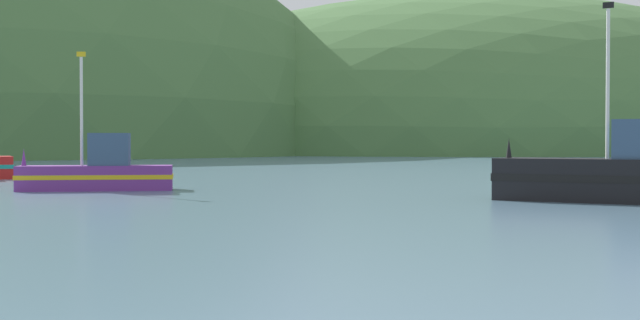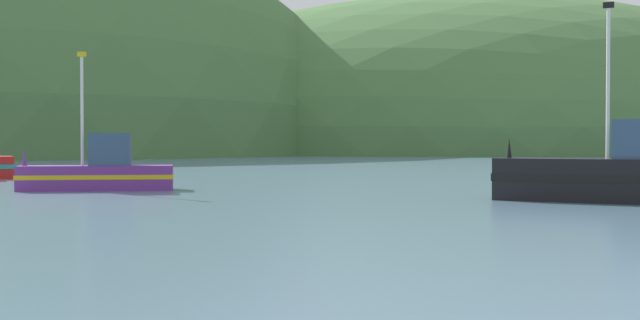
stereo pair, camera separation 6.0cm
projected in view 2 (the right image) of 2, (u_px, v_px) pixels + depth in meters
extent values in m
ellipsoid|color=#47703D|center=(454.00, 151.00, 161.94)|extent=(136.61, 109.28, 54.87)
cube|color=#6B2D84|center=(96.00, 178.00, 36.16)|extent=(6.35, 3.39, 1.01)
cube|color=gold|center=(96.00, 177.00, 36.16)|extent=(6.41, 3.43, 0.18)
cone|color=#6B2D84|center=(24.00, 157.00, 35.74)|extent=(0.25, 0.25, 0.70)
cube|color=#334C6B|center=(110.00, 149.00, 36.21)|extent=(1.97, 1.90, 1.32)
cylinder|color=silver|center=(82.00, 111.00, 36.02)|extent=(0.12, 0.12, 4.39)
cube|color=gold|center=(82.00, 54.00, 35.97)|extent=(0.35, 0.13, 0.20)
cube|color=black|center=(602.00, 180.00, 29.42)|extent=(7.17, 4.33, 1.43)
cube|color=black|center=(602.00, 178.00, 29.41)|extent=(7.24, 4.37, 0.26)
cone|color=black|center=(509.00, 148.00, 30.92)|extent=(0.26, 0.26, 0.70)
cube|color=#334C6B|center=(640.00, 139.00, 28.82)|extent=(1.98, 2.24, 1.28)
cylinder|color=silver|center=(608.00, 84.00, 29.27)|extent=(0.12, 0.12, 4.93)
cube|color=black|center=(609.00, 5.00, 29.21)|extent=(0.35, 0.15, 0.20)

